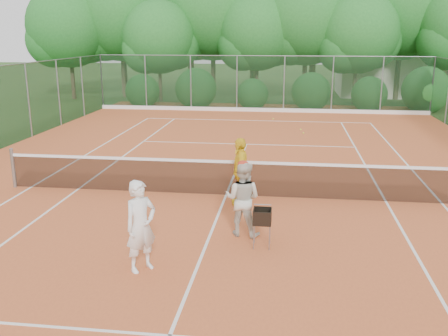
{
  "coord_description": "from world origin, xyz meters",
  "views": [
    {
      "loc": [
        1.56,
        -12.44,
        4.15
      ],
      "look_at": [
        0.1,
        -1.2,
        1.1
      ],
      "focal_mm": 40.0,
      "sensor_mm": 36.0,
      "label": 1
    }
  ],
  "objects_px": {
    "player_white": "(141,226)",
    "ball_hopper": "(262,217)",
    "player_yellow": "(240,171)",
    "player_center_grp": "(243,199)"
  },
  "relations": [
    {
      "from": "player_center_grp",
      "to": "player_yellow",
      "type": "height_order",
      "value": "player_yellow"
    },
    {
      "from": "player_white",
      "to": "ball_hopper",
      "type": "xyz_separation_m",
      "value": [
        2.09,
        1.28,
        -0.21
      ]
    },
    {
      "from": "player_white",
      "to": "ball_hopper",
      "type": "bearing_deg",
      "value": -17.77
    },
    {
      "from": "player_white",
      "to": "player_center_grp",
      "type": "relative_size",
      "value": 1.04
    },
    {
      "from": "player_white",
      "to": "player_center_grp",
      "type": "xyz_separation_m",
      "value": [
        1.64,
        1.87,
        -0.04
      ]
    },
    {
      "from": "player_yellow",
      "to": "player_white",
      "type": "bearing_deg",
      "value": -30.45
    },
    {
      "from": "ball_hopper",
      "to": "player_yellow",
      "type": "bearing_deg",
      "value": 103.02
    },
    {
      "from": "player_white",
      "to": "ball_hopper",
      "type": "height_order",
      "value": "player_white"
    },
    {
      "from": "player_center_grp",
      "to": "ball_hopper",
      "type": "distance_m",
      "value": 0.76
    },
    {
      "from": "player_center_grp",
      "to": "ball_hopper",
      "type": "height_order",
      "value": "player_center_grp"
    }
  ]
}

